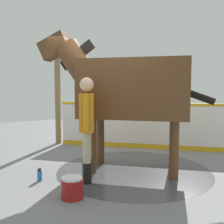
{
  "coord_description": "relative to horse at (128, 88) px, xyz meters",
  "views": [
    {
      "loc": [
        4.06,
        -2.86,
        1.54
      ],
      "look_at": [
        0.32,
        -0.46,
        1.12
      ],
      "focal_mm": 41.43,
      "sensor_mm": 36.0,
      "label": 1
    }
  ],
  "objects": [
    {
      "name": "wet_patch",
      "position": [
        0.08,
        0.08,
        -1.53
      ],
      "size": [
        2.85,
        2.85,
        0.0
      ],
      "primitive_type": "cylinder",
      "color": "#4C4C54",
      "rests_on": "ground"
    },
    {
      "name": "bottle_shampoo",
      "position": [
        0.25,
        -1.4,
        -1.43
      ],
      "size": [
        0.06,
        0.06,
        0.21
      ],
      "color": "white",
      "rests_on": "ground"
    },
    {
      "name": "bottle_spray",
      "position": [
        -0.31,
        -1.58,
        -1.43
      ],
      "size": [
        0.08,
        0.08,
        0.21
      ],
      "color": "blue",
      "rests_on": "ground"
    },
    {
      "name": "ground_plane",
      "position": [
        -0.23,
        0.05,
        -1.54
      ],
      "size": [
        16.0,
        16.0,
        0.02
      ],
      "primitive_type": "cube",
      "color": "gray"
    },
    {
      "name": "roof_post_near",
      "position": [
        -2.96,
        -0.23,
        -0.04
      ],
      "size": [
        0.16,
        0.16,
        2.99
      ],
      "primitive_type": "cylinder",
      "color": "olive",
      "rests_on": "ground"
    },
    {
      "name": "wash_bucket",
      "position": [
        0.6,
        -1.4,
        -1.38
      ],
      "size": [
        0.31,
        0.31,
        0.3
      ],
      "color": "maroon",
      "rests_on": "ground"
    },
    {
      "name": "horse",
      "position": [
        0.0,
        0.0,
        0.0
      ],
      "size": [
        2.48,
        2.44,
        2.61
      ],
      "rotation": [
        0.0,
        0.0,
        -2.37
      ],
      "color": "brown",
      "rests_on": "ground"
    },
    {
      "name": "barrier_wall",
      "position": [
        -1.19,
        1.38,
        -0.99
      ],
      "size": [
        3.2,
        3.14,
        1.16
      ],
      "color": "white",
      "rests_on": "ground"
    },
    {
      "name": "handler",
      "position": [
        0.11,
        -0.9,
        -0.54
      ],
      "size": [
        0.6,
        0.44,
        1.71
      ],
      "rotation": [
        0.0,
        0.0,
        1.04
      ],
      "color": "black",
      "rests_on": "ground"
    }
  ]
}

